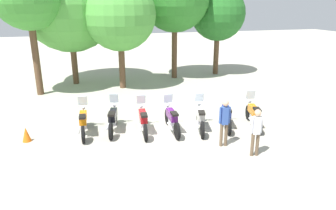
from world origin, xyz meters
name	(u,v)px	position (x,y,z in m)	size (l,w,h in m)	color
ground_plane	(171,130)	(0.00, 0.00, 0.00)	(80.00, 80.00, 0.00)	#ADA899
motorcycle_0	(83,121)	(-3.37, 0.54, 0.52)	(0.62, 2.19, 1.37)	black
motorcycle_1	(113,119)	(-2.24, 0.55, 0.52)	(0.76, 2.16, 1.37)	black
motorcycle_2	(143,120)	(-1.12, 0.11, 0.52)	(0.62, 2.19, 1.37)	black
motorcycle_3	(172,119)	(0.00, -0.06, 0.52)	(0.62, 2.19, 1.37)	black
motorcycle_4	(200,117)	(1.13, -0.24, 0.52)	(0.82, 2.14, 1.37)	black
motorcycle_5	(226,115)	(2.25, -0.25, 0.50)	(0.86, 2.12, 0.99)	black
motorcycle_6	(253,114)	(3.37, -0.46, 0.52)	(0.80, 2.15, 1.37)	black
person_0	(256,129)	(2.07, -2.82, 0.94)	(0.41, 0.24, 1.63)	brown
person_1	(225,119)	(1.39, -1.86, 1.01)	(0.41, 0.26, 1.72)	brown
tree_1	(69,4)	(-3.71, 8.85, 4.76)	(5.56, 5.56, 7.54)	brown
tree_2	(120,15)	(-1.00, 7.06, 4.21)	(4.08, 4.08, 6.27)	brown
tree_4	(218,14)	(5.91, 9.15, 4.12)	(3.65, 3.65, 5.97)	brown
traffic_cone	(26,134)	(-5.42, 0.40, 0.28)	(0.32, 0.32, 0.55)	orange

